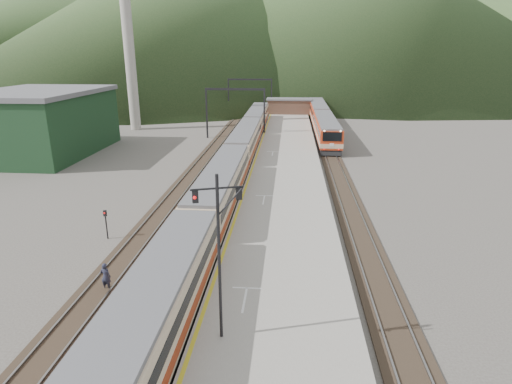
# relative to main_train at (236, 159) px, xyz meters

# --- Properties ---
(track_main) EXTENTS (2.60, 200.00, 0.23)m
(track_main) POSITION_rel_main_train_xyz_m (0.00, 7.37, -1.97)
(track_main) COLOR black
(track_main) RESTS_ON ground
(track_far) EXTENTS (2.60, 200.00, 0.23)m
(track_far) POSITION_rel_main_train_xyz_m (-5.00, 7.37, -1.97)
(track_far) COLOR black
(track_far) RESTS_ON ground
(track_second) EXTENTS (2.60, 200.00, 0.23)m
(track_second) POSITION_rel_main_train_xyz_m (11.50, 7.37, -1.97)
(track_second) COLOR black
(track_second) RESTS_ON ground
(platform) EXTENTS (8.00, 100.00, 1.00)m
(platform) POSITION_rel_main_train_xyz_m (5.60, 5.37, -1.54)
(platform) COLOR gray
(platform) RESTS_ON ground
(gantry_near) EXTENTS (9.55, 0.25, 8.00)m
(gantry_near) POSITION_rel_main_train_xyz_m (-2.85, 22.37, 3.55)
(gantry_near) COLOR black
(gantry_near) RESTS_ON ground
(gantry_far) EXTENTS (9.55, 0.25, 8.00)m
(gantry_far) POSITION_rel_main_train_xyz_m (-2.85, 47.37, 3.55)
(gantry_far) COLOR black
(gantry_far) RESTS_ON ground
(warehouse) EXTENTS (14.50, 20.50, 8.60)m
(warehouse) POSITION_rel_main_train_xyz_m (-28.00, 9.37, 2.28)
(warehouse) COLOR black
(warehouse) RESTS_ON ground
(smokestack) EXTENTS (1.80, 1.80, 30.00)m
(smokestack) POSITION_rel_main_train_xyz_m (-22.00, 29.37, 12.96)
(smokestack) COLOR #9E998E
(smokestack) RESTS_ON ground
(station_shed) EXTENTS (9.40, 4.40, 3.10)m
(station_shed) POSITION_rel_main_train_xyz_m (5.60, 45.37, 0.53)
(station_shed) COLOR brown
(station_shed) RESTS_ON platform
(hill_a) EXTENTS (180.00, 180.00, 60.00)m
(hill_a) POSITION_rel_main_train_xyz_m (-40.00, 157.37, 27.96)
(hill_a) COLOR #284521
(hill_a) RESTS_ON ground
(hill_b) EXTENTS (220.00, 220.00, 75.00)m
(hill_b) POSITION_rel_main_train_xyz_m (30.00, 197.37, 35.46)
(hill_b) COLOR #284521
(hill_b) RESTS_ON ground
(hill_d) EXTENTS (200.00, 200.00, 55.00)m
(hill_d) POSITION_rel_main_train_xyz_m (-120.00, 207.37, 25.46)
(hill_d) COLOR #284521
(hill_d) RESTS_ON ground
(main_train) EXTENTS (2.97, 81.26, 3.62)m
(main_train) POSITION_rel_main_train_xyz_m (0.00, 0.00, 0.00)
(main_train) COLOR #CEB18D
(main_train) RESTS_ON track_main
(second_train) EXTENTS (3.04, 41.42, 3.71)m
(second_train) POSITION_rel_main_train_xyz_m (11.50, 30.69, 0.05)
(second_train) COLOR #BB3618
(second_train) RESTS_ON track_second
(signal_mast) EXTENTS (2.12, 0.79, 7.74)m
(signal_mast) POSITION_rel_main_train_xyz_m (3.06, -29.70, 3.64)
(signal_mast) COLOR black
(signal_mast) RESTS_ON platform
(short_signal_a) EXTENTS (0.23, 0.17, 2.27)m
(short_signal_a) POSITION_rel_main_train_xyz_m (-2.26, -29.36, -0.58)
(short_signal_a) COLOR black
(short_signal_a) RESTS_ON ground
(short_signal_b) EXTENTS (0.24, 0.19, 2.27)m
(short_signal_b) POSITION_rel_main_train_xyz_m (-2.52, -6.16, -0.58)
(short_signal_b) COLOR black
(short_signal_b) RESTS_ON ground
(short_signal_c) EXTENTS (0.24, 0.18, 2.27)m
(short_signal_c) POSITION_rel_main_train_xyz_m (-7.56, -17.54, -0.58)
(short_signal_c) COLOR black
(short_signal_c) RESTS_ON ground
(worker) EXTENTS (0.67, 0.48, 1.72)m
(worker) POSITION_rel_main_train_xyz_m (-4.64, -24.59, -1.18)
(worker) COLOR #202234
(worker) RESTS_ON ground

